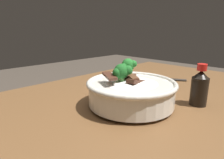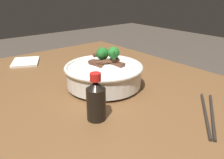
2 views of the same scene
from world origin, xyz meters
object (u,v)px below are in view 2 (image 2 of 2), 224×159
(soy_sauce_bottle, at_px, (96,100))
(folded_napkin, at_px, (26,62))
(chopsticks_pair, at_px, (209,114))
(rice_bowl, at_px, (104,73))

(soy_sauce_bottle, bearing_deg, folded_napkin, -2.25)
(chopsticks_pair, height_order, folded_napkin, folded_napkin)
(folded_napkin, bearing_deg, soy_sauce_bottle, 177.75)
(rice_bowl, xyz_separation_m, chopsticks_pair, (-0.30, -0.09, -0.04))
(folded_napkin, bearing_deg, rice_bowl, -165.03)
(chopsticks_pair, distance_m, soy_sauce_bottle, 0.28)
(chopsticks_pair, xyz_separation_m, folded_napkin, (0.70, 0.20, 0.00))
(rice_bowl, relative_size, folded_napkin, 1.91)
(chopsticks_pair, relative_size, folded_napkin, 1.53)
(rice_bowl, height_order, chopsticks_pair, rice_bowl)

